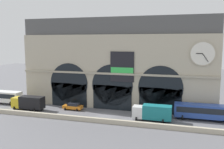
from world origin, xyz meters
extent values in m
plane|color=slate|center=(0.00, 0.00, 0.00)|extent=(200.00, 200.00, 0.00)
cube|color=#B2A891|center=(0.00, -4.49, 0.45)|extent=(90.00, 0.70, 0.91)
cube|color=#B2A891|center=(0.00, 7.72, 8.47)|extent=(44.92, 5.44, 16.95)
cube|color=#4C4C4C|center=(0.00, 8.02, 18.89)|extent=(44.92, 4.84, 3.88)
cube|color=black|center=(-10.69, 4.95, 2.79)|extent=(9.02, 0.20, 5.59)
cylinder|color=black|center=(-10.69, 4.95, 5.59)|extent=(9.49, 0.20, 9.49)
cube|color=black|center=(0.00, 4.95, 2.79)|extent=(9.02, 0.20, 5.59)
cylinder|color=black|center=(0.00, 4.95, 5.59)|extent=(9.49, 0.20, 9.49)
cube|color=black|center=(10.69, 4.95, 2.79)|extent=(9.02, 0.20, 5.59)
cylinder|color=black|center=(10.69, 4.95, 5.59)|extent=(9.49, 0.20, 9.49)
cylinder|color=#B2A891|center=(18.80, 4.85, 12.99)|extent=(4.94, 0.25, 4.94)
cylinder|color=silver|center=(18.80, 4.73, 12.99)|extent=(4.57, 0.06, 4.57)
cube|color=black|center=(18.17, 4.67, 13.00)|extent=(1.26, 0.04, 0.18)
cube|color=black|center=(19.36, 4.65, 12.19)|extent=(1.21, 0.04, 1.66)
cube|color=black|center=(2.31, 4.83, 9.87)|extent=(5.31, 0.12, 6.66)
cube|color=green|center=(2.31, 4.75, 9.12)|extent=(5.09, 0.04, 1.24)
cube|color=#A49A85|center=(0.00, 4.85, 8.26)|extent=(44.92, 0.50, 0.44)
cube|color=white|center=(-28.46, 2.77, 1.80)|extent=(11.00, 2.50, 2.60)
cylinder|color=black|center=(-24.61, 1.64, 0.50)|extent=(0.28, 1.00, 1.00)
cylinder|color=black|center=(-24.61, 3.89, 0.50)|extent=(0.28, 1.00, 1.00)
cube|color=gold|center=(-21.04, -0.45, 1.57)|extent=(2.00, 2.30, 2.30)
cube|color=black|center=(-17.29, -0.45, 1.77)|extent=(5.50, 2.30, 2.70)
cylinder|color=black|center=(-21.14, -1.48, 0.42)|extent=(0.28, 0.84, 0.84)
cylinder|color=black|center=(-21.14, 0.59, 0.42)|extent=(0.28, 0.84, 0.84)
cylinder|color=black|center=(-16.04, -1.48, 0.42)|extent=(0.28, 0.84, 0.84)
cylinder|color=black|center=(-16.04, 0.59, 0.42)|extent=(0.28, 0.84, 0.84)
cube|color=orange|center=(-8.57, 2.35, 0.65)|extent=(4.40, 1.80, 0.70)
cube|color=black|center=(-8.35, 2.35, 1.27)|extent=(2.46, 1.62, 0.55)
cylinder|color=black|center=(-10.03, 1.54, 0.30)|extent=(0.28, 0.60, 0.60)
cylinder|color=black|center=(-10.03, 3.16, 0.30)|extent=(0.28, 0.60, 0.60)
cylinder|color=black|center=(-7.12, 1.54, 0.30)|extent=(0.28, 0.60, 0.60)
cylinder|color=black|center=(-7.12, 3.16, 0.30)|extent=(0.28, 0.60, 0.60)
cube|color=white|center=(6.89, -0.41, 1.57)|extent=(2.00, 2.30, 2.30)
cube|color=#19727A|center=(10.64, -0.41, 1.77)|extent=(5.50, 2.30, 2.70)
cylinder|color=black|center=(6.79, -1.45, 0.42)|extent=(0.28, 0.84, 0.84)
cylinder|color=black|center=(6.79, 0.62, 0.42)|extent=(0.28, 0.84, 0.84)
cylinder|color=black|center=(11.89, -1.45, 0.42)|extent=(0.28, 0.84, 0.84)
cylinder|color=black|center=(11.89, 0.62, 0.42)|extent=(0.28, 0.84, 0.84)
cube|color=#28479E|center=(19.26, 2.82, 1.80)|extent=(11.00, 2.50, 2.60)
cube|color=black|center=(19.26, 1.55, 2.15)|extent=(10.12, 0.04, 1.10)
cylinder|color=black|center=(15.41, 1.69, 0.50)|extent=(0.28, 1.00, 1.00)
cylinder|color=black|center=(15.41, 3.94, 0.50)|extent=(0.28, 1.00, 1.00)
cylinder|color=black|center=(23.11, 3.94, 0.50)|extent=(0.28, 1.00, 1.00)
camera|label=1|loc=(14.88, -46.56, 15.33)|focal=38.84mm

